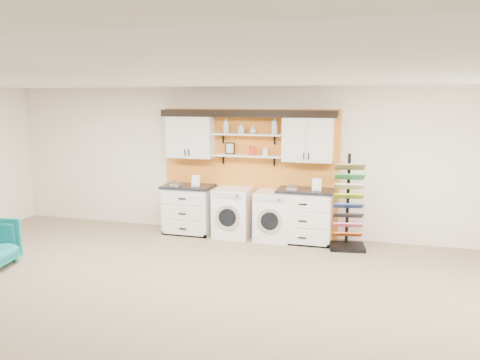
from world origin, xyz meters
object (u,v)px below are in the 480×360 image
(washer, at_px, (233,213))
(base_cabinet_right, at_px, (305,216))
(base_cabinet_left, at_px, (189,209))
(dryer, at_px, (273,216))
(sample_rack, at_px, (348,219))

(washer, bearing_deg, base_cabinet_right, 0.14)
(base_cabinet_left, height_order, base_cabinet_right, base_cabinet_right)
(dryer, bearing_deg, base_cabinet_left, 179.88)
(base_cabinet_right, height_order, sample_rack, sample_rack)
(base_cabinet_left, distance_m, sample_rack, 3.03)
(base_cabinet_left, distance_m, washer, 0.90)
(base_cabinet_left, distance_m, base_cabinet_right, 2.26)
(base_cabinet_right, relative_size, dryer, 1.11)
(washer, height_order, dryer, washer)
(base_cabinet_right, bearing_deg, dryer, -179.67)
(sample_rack, bearing_deg, base_cabinet_left, 169.17)
(washer, xyz_separation_m, sample_rack, (2.13, -0.15, 0.06))
(base_cabinet_right, height_order, washer, base_cabinet_right)
(washer, xyz_separation_m, dryer, (0.78, 0.00, -0.01))
(dryer, relative_size, sample_rack, 0.55)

